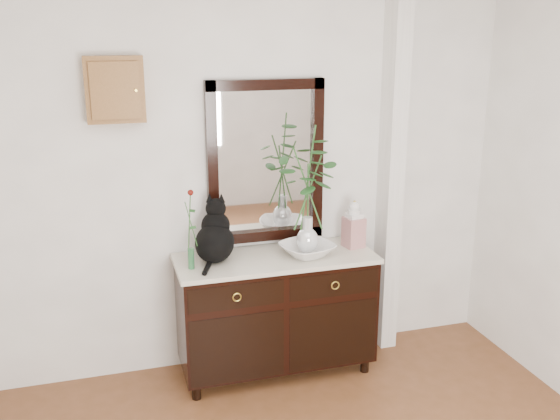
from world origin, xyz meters
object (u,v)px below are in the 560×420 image
object	(u,v)px
lotus_bowl	(307,250)
cat	(214,231)
ginger_jar	(354,224)
sideboard	(276,308)

from	to	relation	value
lotus_bowl	cat	bearing A→B (deg)	172.19
lotus_bowl	ginger_jar	bearing A→B (deg)	12.23
sideboard	cat	bearing A→B (deg)	174.21
cat	ginger_jar	bearing A→B (deg)	20.00
cat	lotus_bowl	xyz separation A→B (m)	(0.61, -0.08, -0.16)
sideboard	cat	distance (m)	0.71
sideboard	ginger_jar	size ratio (longest dim) A/B	3.97
cat	ginger_jar	world-z (taller)	cat
cat	lotus_bowl	size ratio (longest dim) A/B	1.19
sideboard	cat	world-z (taller)	cat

